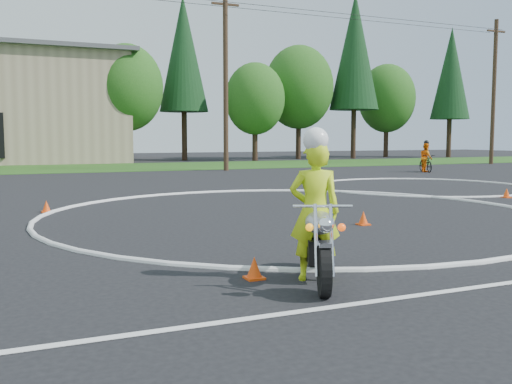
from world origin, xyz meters
name	(u,v)px	position (x,y,z in m)	size (l,w,h in m)	color
ground	(364,233)	(0.00, 0.00, 0.00)	(120.00, 120.00, 0.00)	black
grass_strip	(118,167)	(0.00, 27.00, 0.01)	(120.00, 10.00, 0.02)	#1E4714
course_markings	(340,204)	(2.17, 4.35, 0.01)	(19.05, 19.05, 0.12)	silver
primary_motorcycle	(319,242)	(-2.73, -2.98, 0.52)	(1.08, 1.92, 1.08)	black
rider_primary_grp	(315,207)	(-2.71, -2.84, 0.96)	(0.78, 0.67, 2.00)	#CEEF19
rider_second_grp	(426,161)	(14.50, 15.42, 0.61)	(1.21, 1.90, 1.73)	black
traffic_cones	(360,214)	(0.91, 1.47, 0.14)	(13.60, 8.54, 0.30)	#FF4A0D
treeline	(278,81)	(14.78, 34.61, 6.62)	(38.20, 8.10, 14.52)	#382619
utility_poles	(226,78)	(5.00, 21.00, 5.20)	(41.60, 1.12, 10.00)	#473321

